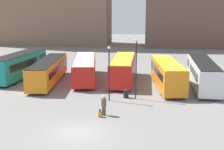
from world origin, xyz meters
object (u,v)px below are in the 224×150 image
Objects in this scene: bus_3 at (123,69)px; lamp_post_0 at (136,64)px; bus_5 at (203,73)px; bus_1 at (49,70)px; bus_4 at (167,74)px; traveler at (104,104)px; trash_bin at (126,94)px; suitcase at (100,114)px; bus_2 at (85,68)px; lamp_post_1 at (109,69)px; bus_0 at (20,65)px.

lamp_post_0 is at bearing -165.59° from bus_3.
bus_1 is at bearing 91.17° from bus_5.
lamp_post_0 is at bearing -121.82° from bus_1.
traveler is (-5.91, -9.99, -0.60)m from bus_4.
bus_3 is 12.07× the size of trash_bin.
bus_1 is 1.17× the size of bus_3.
lamp_post_0 reaches higher than bus_1.
bus_5 is at bearing 36.95° from lamp_post_0.
bus_4 reaches higher than traveler.
suitcase is at bearing 138.59° from bus_5.
bus_4 is at bearing -114.46° from bus_2.
lamp_post_1 reaches higher than bus_5.
suitcase is at bearing -92.23° from lamp_post_1.
lamp_post_0 reaches higher than bus_3.
trash_bin is at bearing 123.37° from bus_5.
bus_4 is (5.27, -2.37, 0.02)m from bus_3.
bus_5 is at bearing -42.23° from traveler.
bus_3 is at bearing -84.63° from bus_1.
lamp_post_1 reaches higher than bus_0.
lamp_post_1 is (-10.11, -6.60, 1.57)m from bus_5.
lamp_post_1 reaches higher than traveler.
bus_4 is at bearing -92.07° from bus_0.
lamp_post_1 is (-2.59, -0.95, -0.33)m from lamp_post_0.
bus_4 is 12.05× the size of trash_bin.
trash_bin is (5.77, -7.24, -1.10)m from bus_2.
bus_5 is 13.50× the size of trash_bin.
bus_0 is 0.92× the size of bus_1.
bus_0 is at bearing 62.32° from bus_1.
suitcase is (12.61, -13.12, -1.48)m from bus_0.
lamp_post_1 reaches higher than bus_1.
traveler is (4.25, -12.66, -0.47)m from bus_2.
bus_5 is at bearing -41.79° from suitcase.
bus_5 is at bearing -99.51° from bus_3.
bus_5 is at bearing -107.06° from bus_2.
lamp_post_0 is at bearing -25.36° from traveler.
suitcase is 0.12× the size of lamp_post_0.
lamp_post_0 is (2.77, 5.62, 3.29)m from suitcase.
bus_5 reaches higher than trash_bin.
bus_5 reaches higher than bus_1.
traveler is 0.94m from suitcase.
bus_2 is at bearing 116.33° from lamp_post_1.
bus_0 is at bearing 146.58° from lamp_post_1.
suitcase is (8.13, -11.21, -1.26)m from bus_1.
bus_1 is 2.20× the size of lamp_post_1.
bus_0 is 18.25m from suitcase.
lamp_post_0 is (6.77, -7.49, 2.03)m from bus_2.
bus_2 is at bearing 86.17° from bus_3.
bus_4 is (14.29, -0.77, 0.13)m from bus_1.
bus_2 is at bearing 17.54° from suitcase.
trash_bin is at bearing -110.70° from bus_0.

